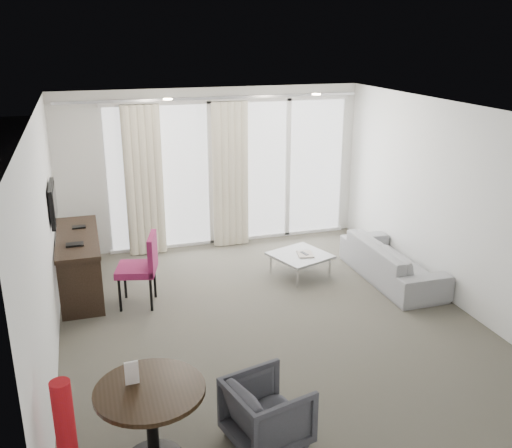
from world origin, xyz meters
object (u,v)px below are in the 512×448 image
object	(u,v)px
desk_chair	(137,270)
round_table	(152,426)
sofa	(392,261)
rattan_chair_b	(280,193)
tub_armchair	(267,412)
coffee_table	(300,265)
desk	(80,264)
rattan_chair_a	(260,187)

from	to	relation	value
desk_chair	round_table	distance (m)	3.01
sofa	rattan_chair_b	size ratio (longest dim) A/B	2.24
tub_armchair	coffee_table	world-z (taller)	tub_armchair
rattan_chair_b	desk	bearing A→B (deg)	-167.66
desk	tub_armchair	xyz separation A→B (m)	(1.50, -3.66, -0.11)
desk	rattan_chair_a	distance (m)	4.61
coffee_table	rattan_chair_a	world-z (taller)	rattan_chair_a
rattan_chair_a	tub_armchair	bearing A→B (deg)	-102.36
desk	desk_chair	size ratio (longest dim) A/B	1.80
tub_armchair	desk	bearing A→B (deg)	8.10
desk_chair	tub_armchair	world-z (taller)	desk_chair
desk_chair	sofa	size ratio (longest dim) A/B	0.50
tub_armchair	rattan_chair_b	bearing A→B (deg)	-34.55
sofa	rattan_chair_a	xyz separation A→B (m)	(-0.79, 3.88, 0.18)
rattan_chair_b	rattan_chair_a	bearing A→B (deg)	104.34
desk	sofa	distance (m)	4.40
desk	desk_chair	distance (m)	0.94
tub_armchair	round_table	bearing A→B (deg)	73.99
desk	desk_chair	xyz separation A→B (m)	(0.70, -0.62, 0.08)
round_table	tub_armchair	xyz separation A→B (m)	(0.99, -0.03, -0.06)
desk	tub_armchair	bearing A→B (deg)	-67.76
desk	rattan_chair_a	world-z (taller)	rattan_chair_a
sofa	rattan_chair_b	xyz separation A→B (m)	(-0.49, 3.47, 0.15)
desk_chair	rattan_chair_b	world-z (taller)	desk_chair
desk	sofa	bearing A→B (deg)	-11.72
round_table	rattan_chair_a	size ratio (longest dim) A/B	0.98
sofa	rattan_chair_b	bearing A→B (deg)	8.10
round_table	coffee_table	distance (m)	4.15
sofa	rattan_chair_a	bearing A→B (deg)	11.53
coffee_table	rattan_chair_b	world-z (taller)	rattan_chair_b
round_table	tub_armchair	distance (m)	0.99
desk	coffee_table	xyz separation A→B (m)	(3.08, -0.38, -0.24)
desk_chair	tub_armchair	size ratio (longest dim) A/B	1.48
round_table	coffee_table	size ratio (longest dim) A/B	1.20
desk_chair	round_table	size ratio (longest dim) A/B	1.08
coffee_table	rattan_chair_b	distance (m)	3.05
desk_chair	coffee_table	distance (m)	2.41
desk_chair	sofa	xyz separation A→B (m)	(3.61, -0.27, -0.20)
round_table	tub_armchair	size ratio (longest dim) A/B	1.37
round_table	rattan_chair_b	world-z (taller)	rattan_chair_b
tub_armchair	sofa	xyz separation A→B (m)	(2.81, 2.76, -0.02)
rattan_chair_a	sofa	bearing A→B (deg)	-73.89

